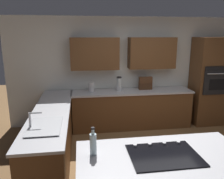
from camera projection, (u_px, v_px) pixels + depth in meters
name	position (u px, v px, depth m)	size (l,w,h in m)	color
ground_plane	(159.00, 165.00, 3.87)	(14.00, 14.00, 0.00)	brown
wall_back	(130.00, 67.00, 5.49)	(6.00, 0.44, 2.60)	silver
lower_cabinets_back	(131.00, 110.00, 5.41)	(2.80, 0.60, 0.86)	brown
countertop_back	(132.00, 91.00, 5.30)	(2.84, 0.64, 0.04)	#B2B2B7
lower_cabinets_side	(53.00, 135.00, 4.05)	(0.60, 2.90, 0.86)	brown
countertop_side	(51.00, 111.00, 3.94)	(0.64, 2.94, 0.04)	#B2B2B7
island_top	(164.00, 157.00, 2.47)	(1.91, 0.96, 0.04)	#B2B2B7
wall_oven	(209.00, 81.00, 5.52)	(0.80, 0.66, 2.13)	brown
sink_unit	(44.00, 126.00, 3.22)	(0.46, 0.70, 0.23)	#515456
cooktop	(164.00, 155.00, 2.47)	(0.76, 0.56, 0.03)	black
blender	(119.00, 85.00, 5.27)	(0.15, 0.15, 0.33)	silver
spice_rack	(145.00, 83.00, 5.38)	(0.32, 0.11, 0.31)	#472B19
kettle	(91.00, 87.00, 5.18)	(0.14, 0.14, 0.22)	#B7BABF
oil_bottle	(93.00, 144.00, 2.46)	(0.08, 0.08, 0.32)	silver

